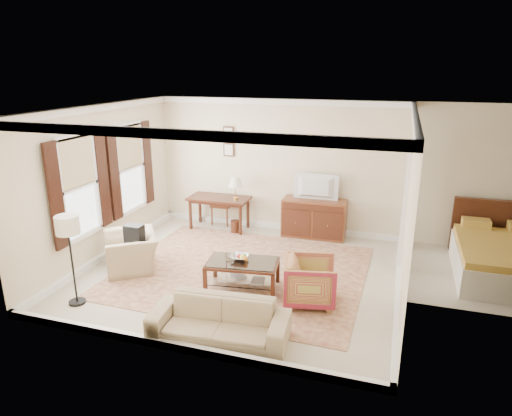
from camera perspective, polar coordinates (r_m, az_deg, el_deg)
The scene contains 21 objects.
room_shell at distance 7.56m, azimuth -2.16°, elevation 9.08°, with size 5.51×5.01×2.91m.
annex_bedroom at distance 9.02m, azimuth 28.98°, elevation -5.86°, with size 3.00×2.70×2.90m.
window_front at distance 8.47m, azimuth -21.26°, elevation 2.44°, with size 0.12×1.56×1.80m, color #CCB284, non-canonical shape.
window_rear at distance 9.72m, azimuth -15.45°, elevation 4.82°, with size 0.12×1.56×1.80m, color #CCB284, non-canonical shape.
doorway at distance 8.90m, azimuth 18.05°, elevation 0.28°, with size 0.10×1.12×2.25m, color white, non-canonical shape.
rug at distance 8.34m, azimuth -1.77°, elevation -7.85°, with size 4.31×3.69×0.01m, color maroon.
writing_desk at distance 10.28m, azimuth -4.64°, elevation 0.75°, with size 1.35×0.68×0.74m.
desk_chair at distance 10.64m, azimuth -4.24°, elevation 0.76°, with size 0.45×0.45×1.05m, color brown, non-canonical shape.
desk_lamp at distance 10.04m, azimuth -2.57°, elevation 2.53°, with size 0.32×0.32×0.50m, color silver, non-canonical shape.
framed_prints at distance 10.32m, azimuth -3.44°, elevation 8.32°, with size 0.25×0.04×0.68m, color #411E12, non-canonical shape.
sideboard at distance 9.91m, azimuth 7.27°, elevation -1.27°, with size 1.35×0.52×0.83m, color brown.
tv at distance 9.65m, azimuth 7.44°, elevation 3.59°, with size 0.91×0.52×0.12m, color black.
coffee_table at distance 7.58m, azimuth -1.71°, elevation -7.44°, with size 1.24×0.83×0.49m.
fruit_bowl at distance 7.58m, azimuth -2.10°, elevation -6.09°, with size 0.42×0.42×0.10m, color silver.
book_a at distance 7.69m, azimuth -2.95°, elevation -8.66°, with size 0.28×0.04×0.38m, color brown.
book_b at distance 7.59m, azimuth -0.57°, elevation -9.00°, with size 0.28×0.03×0.38m, color brown.
striped_armchair at distance 7.19m, azimuth 6.78°, elevation -8.82°, with size 0.78×0.73×0.80m, color maroon.
club_armchair at distance 8.58m, azimuth -15.38°, elevation -4.56°, with size 1.02×0.66×0.89m, color tan.
backpack at distance 8.47m, azimuth -14.98°, elevation -3.06°, with size 0.32×0.22×0.40m, color black.
sofa at distance 6.30m, azimuth -4.65°, elevation -13.15°, with size 1.88×0.55×0.73m, color tan.
floor_lamp at distance 7.36m, azimuth -22.43°, elevation -2.73°, with size 0.36×0.36×1.44m.
Camera 1 is at (2.54, -7.04, 3.57)m, focal length 32.00 mm.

